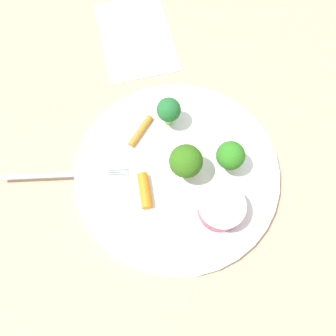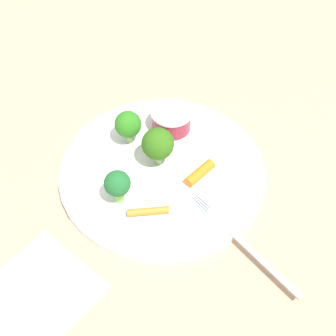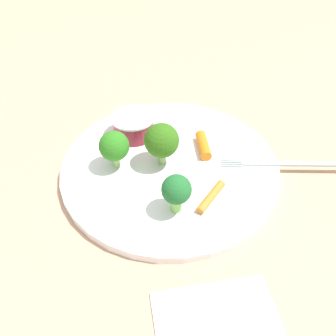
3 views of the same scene
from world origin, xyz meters
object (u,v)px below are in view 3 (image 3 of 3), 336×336
at_px(broccoli_floret_2, 162,141).
at_px(carrot_stick_1, 211,197).
at_px(sauce_cup, 133,126).
at_px(carrot_stick_0, 203,145).
at_px(broccoli_floret_0, 114,146).
at_px(fork, 286,164).
at_px(plate, 170,167).
at_px(broccoli_floret_1, 176,191).

relative_size(broccoli_floret_2, carrot_stick_1, 1.12).
bearing_deg(sauce_cup, carrot_stick_0, -125.88).
bearing_deg(carrot_stick_0, carrot_stick_1, 164.32).
bearing_deg(broccoli_floret_0, fork, -106.98).
distance_m(plate, broccoli_floret_2, 0.05).
relative_size(broccoli_floret_2, carrot_stick_0, 1.24).
relative_size(broccoli_floret_0, fork, 0.31).
distance_m(sauce_cup, carrot_stick_1, 0.17).
distance_m(broccoli_floret_2, fork, 0.17).
xyz_separation_m(broccoli_floret_2, fork, (-0.05, -0.16, -0.04)).
relative_size(broccoli_floret_2, fork, 0.35).
distance_m(broccoli_floret_0, broccoli_floret_1, 0.11).
height_order(plate, broccoli_floret_0, broccoli_floret_0).
height_order(broccoli_floret_0, carrot_stick_0, broccoli_floret_0).
relative_size(broccoli_floret_0, carrot_stick_0, 1.10).
distance_m(broccoli_floret_1, carrot_stick_0, 0.12).
height_order(broccoli_floret_2, fork, broccoli_floret_2).
xyz_separation_m(plate, sauce_cup, (0.08, 0.03, 0.02)).
height_order(broccoli_floret_1, carrot_stick_1, broccoli_floret_1).
distance_m(carrot_stick_0, carrot_stick_1, 0.09).
xyz_separation_m(carrot_stick_0, carrot_stick_1, (-0.09, 0.03, -0.00)).
xyz_separation_m(broccoli_floret_0, carrot_stick_1, (-0.09, -0.10, -0.03)).
relative_size(plate, broccoli_floret_1, 5.61).
distance_m(broccoli_floret_0, carrot_stick_0, 0.13).
bearing_deg(broccoli_floret_2, carrot_stick_1, -154.94).
relative_size(sauce_cup, broccoli_floret_0, 1.14).
height_order(plate, broccoli_floret_2, broccoli_floret_2).
xyz_separation_m(carrot_stick_0, fork, (-0.06, -0.10, -0.01)).
bearing_deg(fork, sauce_cup, 55.30).
height_order(broccoli_floret_2, carrot_stick_0, broccoli_floret_2).
height_order(broccoli_floret_1, carrot_stick_0, broccoli_floret_1).
xyz_separation_m(broccoli_floret_2, carrot_stick_0, (0.01, -0.06, -0.03)).
height_order(sauce_cup, broccoli_floret_0, broccoli_floret_0).
xyz_separation_m(broccoli_floret_0, broccoli_floret_2, (-0.01, -0.06, 0.00)).
distance_m(broccoli_floret_2, carrot_stick_0, 0.07).
height_order(broccoli_floret_1, broccoli_floret_2, broccoli_floret_2).
bearing_deg(broccoli_floret_0, sauce_cup, -32.69).
bearing_deg(broccoli_floret_1, broccoli_floret_2, -5.12).
relative_size(broccoli_floret_1, carrot_stick_0, 1.05).
relative_size(plate, fork, 1.66).
bearing_deg(carrot_stick_1, broccoli_floret_0, 46.32).
relative_size(plate, sauce_cup, 4.72).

